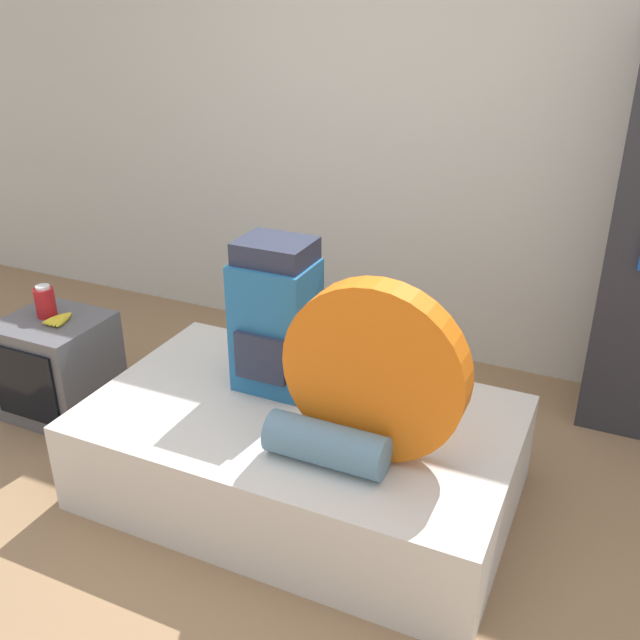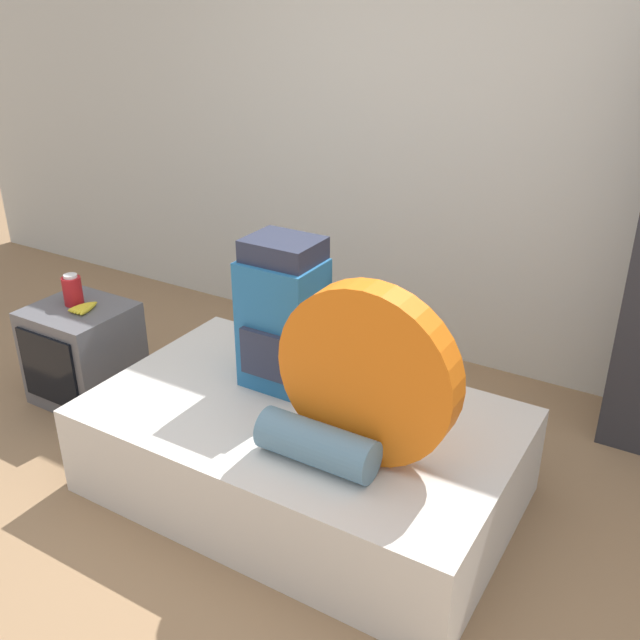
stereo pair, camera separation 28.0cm
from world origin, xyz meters
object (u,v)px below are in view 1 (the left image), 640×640
at_px(backpack, 276,318).
at_px(television, 59,367).
at_px(tent_bag, 375,371).
at_px(canister, 45,302).
at_px(sleeping_roll, 326,444).

relative_size(backpack, television, 1.28).
bearing_deg(backpack, tent_bag, -27.25).
bearing_deg(canister, sleeping_roll, -12.39).
bearing_deg(sleeping_roll, backpack, 135.13).
distance_m(sleeping_roll, canister, 1.78).
distance_m(backpack, canister, 1.30).
bearing_deg(backpack, television, -175.81).
distance_m(tent_bag, canister, 1.88).
bearing_deg(sleeping_roll, television, 168.34).
xyz_separation_m(sleeping_roll, television, (-1.68, 0.35, -0.24)).
distance_m(backpack, tent_bag, 0.64).
bearing_deg(canister, tent_bag, -7.24).
bearing_deg(backpack, sleeping_roll, -44.87).
xyz_separation_m(tent_bag, canister, (-1.86, 0.24, -0.16)).
xyz_separation_m(backpack, tent_bag, (0.57, -0.29, 0.02)).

